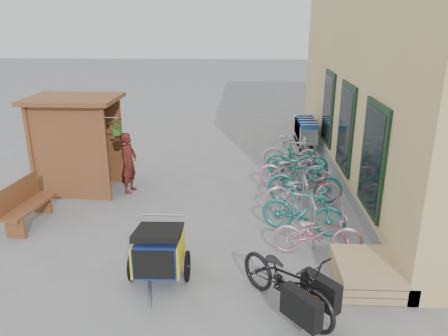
{
  "coord_description": "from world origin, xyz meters",
  "views": [
    {
      "loc": [
        0.98,
        -7.76,
        4.2
      ],
      "look_at": [
        0.5,
        1.5,
        1.0
      ],
      "focal_mm": 35.0,
      "sensor_mm": 36.0,
      "label": 1
    }
  ],
  "objects_px": {
    "bike_3": "(305,181)",
    "bike_6": "(297,160)",
    "kiosk": "(73,131)",
    "bike_1": "(303,210)",
    "person_kiosk": "(129,163)",
    "bike_5": "(299,165)",
    "child_trailer": "(159,250)",
    "bench": "(24,203)",
    "bike_4": "(293,170)",
    "bike_7": "(291,153)",
    "pallet_stack": "(366,273)",
    "bike_2": "(303,190)",
    "cargo_bike": "(288,281)",
    "shopping_carts": "(305,129)",
    "bike_0": "(318,232)"
  },
  "relations": [
    {
      "from": "bike_3",
      "to": "bike_7",
      "type": "xyz_separation_m",
      "value": [
        -0.1,
        2.38,
        -0.03
      ]
    },
    {
      "from": "bike_6",
      "to": "bike_4",
      "type": "bearing_deg",
      "value": 174.83
    },
    {
      "from": "shopping_carts",
      "to": "person_kiosk",
      "type": "bearing_deg",
      "value": -138.13
    },
    {
      "from": "child_trailer",
      "to": "cargo_bike",
      "type": "bearing_deg",
      "value": -20.66
    },
    {
      "from": "child_trailer",
      "to": "bike_3",
      "type": "relative_size",
      "value": 0.96
    },
    {
      "from": "bike_2",
      "to": "bike_3",
      "type": "height_order",
      "value": "bike_3"
    },
    {
      "from": "child_trailer",
      "to": "bike_1",
      "type": "height_order",
      "value": "bike_1"
    },
    {
      "from": "bike_2",
      "to": "bike_7",
      "type": "bearing_deg",
      "value": -12.93
    },
    {
      "from": "child_trailer",
      "to": "bike_3",
      "type": "distance_m",
      "value": 4.43
    },
    {
      "from": "pallet_stack",
      "to": "bike_4",
      "type": "bearing_deg",
      "value": 100.1
    },
    {
      "from": "shopping_carts",
      "to": "bike_4",
      "type": "height_order",
      "value": "shopping_carts"
    },
    {
      "from": "bike_0",
      "to": "bench",
      "type": "bearing_deg",
      "value": 83.82
    },
    {
      "from": "shopping_carts",
      "to": "person_kiosk",
      "type": "relative_size",
      "value": 1.49
    },
    {
      "from": "bike_1",
      "to": "bike_7",
      "type": "distance_m",
      "value": 3.97
    },
    {
      "from": "bike_3",
      "to": "bike_7",
      "type": "bearing_deg",
      "value": 7.67
    },
    {
      "from": "bike_0",
      "to": "cargo_bike",
      "type": "bearing_deg",
      "value": 160.35
    },
    {
      "from": "bike_1",
      "to": "bike_3",
      "type": "xyz_separation_m",
      "value": [
        0.23,
        1.59,
        0.01
      ]
    },
    {
      "from": "bike_5",
      "to": "child_trailer",
      "type": "bearing_deg",
      "value": 161.55
    },
    {
      "from": "bench",
      "to": "bike_4",
      "type": "relative_size",
      "value": 0.87
    },
    {
      "from": "kiosk",
      "to": "bike_1",
      "type": "relative_size",
      "value": 1.45
    },
    {
      "from": "kiosk",
      "to": "bike_7",
      "type": "relative_size",
      "value": 1.49
    },
    {
      "from": "pallet_stack",
      "to": "person_kiosk",
      "type": "distance_m",
      "value": 6.28
    },
    {
      "from": "person_kiosk",
      "to": "bike_1",
      "type": "distance_m",
      "value": 4.59
    },
    {
      "from": "bike_5",
      "to": "bike_6",
      "type": "relative_size",
      "value": 0.94
    },
    {
      "from": "shopping_carts",
      "to": "bike_2",
      "type": "bearing_deg",
      "value": -97.48
    },
    {
      "from": "kiosk",
      "to": "bike_3",
      "type": "relative_size",
      "value": 1.41
    },
    {
      "from": "bike_0",
      "to": "bike_4",
      "type": "xyz_separation_m",
      "value": [
        -0.12,
        3.42,
        0.03
      ]
    },
    {
      "from": "bike_5",
      "to": "bike_7",
      "type": "relative_size",
      "value": 0.95
    },
    {
      "from": "child_trailer",
      "to": "bike_5",
      "type": "relative_size",
      "value": 1.07
    },
    {
      "from": "pallet_stack",
      "to": "bike_7",
      "type": "relative_size",
      "value": 0.72
    },
    {
      "from": "bike_6",
      "to": "child_trailer",
      "type": "bearing_deg",
      "value": 159.21
    },
    {
      "from": "kiosk",
      "to": "bike_5",
      "type": "xyz_separation_m",
      "value": [
        5.67,
        0.86,
        -1.07
      ]
    },
    {
      "from": "person_kiosk",
      "to": "bike_7",
      "type": "distance_m",
      "value": 4.66
    },
    {
      "from": "bike_0",
      "to": "bike_5",
      "type": "height_order",
      "value": "bike_5"
    },
    {
      "from": "bike_2",
      "to": "person_kiosk",
      "type": "bearing_deg",
      "value": 65.3
    },
    {
      "from": "bike_2",
      "to": "bike_4",
      "type": "relative_size",
      "value": 1.01
    },
    {
      "from": "bike_3",
      "to": "bike_6",
      "type": "bearing_deg",
      "value": 4.48
    },
    {
      "from": "pallet_stack",
      "to": "shopping_carts",
      "type": "bearing_deg",
      "value": 90.0
    },
    {
      "from": "child_trailer",
      "to": "bike_3",
      "type": "height_order",
      "value": "bike_3"
    },
    {
      "from": "bench",
      "to": "bike_1",
      "type": "bearing_deg",
      "value": 5.2
    },
    {
      "from": "pallet_stack",
      "to": "bike_1",
      "type": "bearing_deg",
      "value": 114.81
    },
    {
      "from": "child_trailer",
      "to": "bike_4",
      "type": "height_order",
      "value": "child_trailer"
    },
    {
      "from": "cargo_bike",
      "to": "child_trailer",
      "type": "bearing_deg",
      "value": 121.71
    },
    {
      "from": "bike_2",
      "to": "bike_5",
      "type": "relative_size",
      "value": 1.15
    },
    {
      "from": "shopping_carts",
      "to": "child_trailer",
      "type": "bearing_deg",
      "value": -112.53
    },
    {
      "from": "pallet_stack",
      "to": "person_kiosk",
      "type": "xyz_separation_m",
      "value": [
        -4.93,
        3.84,
        0.56
      ]
    },
    {
      "from": "pallet_stack",
      "to": "bike_0",
      "type": "bearing_deg",
      "value": 124.55
    },
    {
      "from": "bike_4",
      "to": "bike_7",
      "type": "xyz_separation_m",
      "value": [
        0.08,
        1.38,
        0.03
      ]
    },
    {
      "from": "bike_4",
      "to": "pallet_stack",
      "type": "bearing_deg",
      "value": -169.0
    },
    {
      "from": "child_trailer",
      "to": "bike_7",
      "type": "relative_size",
      "value": 1.02
    }
  ]
}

